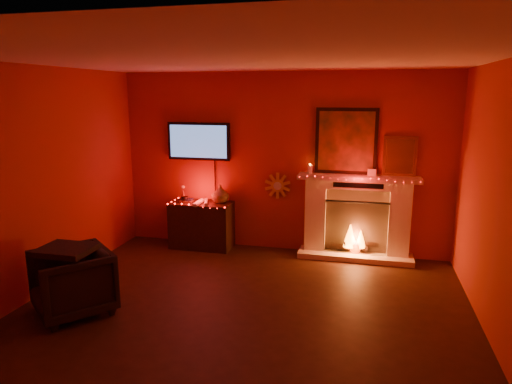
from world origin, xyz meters
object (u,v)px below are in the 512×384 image
Objects in this scene: console_table at (203,222)px; armchair at (72,282)px; sunburst_clock at (278,186)px; fireplace at (356,209)px; tv at (199,141)px.

console_table reaches higher than armchair.
sunburst_clock is 0.40× the size of console_table.
fireplace reaches higher than tv.
sunburst_clock is 0.51× the size of armchair.
sunburst_clock is at bearing 175.63° from fireplace.
tv reaches higher than armchair.
tv is 1.27m from console_table.
fireplace is 1.23m from sunburst_clock.
sunburst_clock is 3.24m from armchair.
sunburst_clock is at bearing 96.83° from armchair.
fireplace reaches higher than sunburst_clock.
armchair is (-0.61, -2.43, -0.04)m from console_table.
tv is 1.23× the size of console_table.
fireplace reaches higher than armchair.
fireplace is at bearing 3.10° from console_table.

